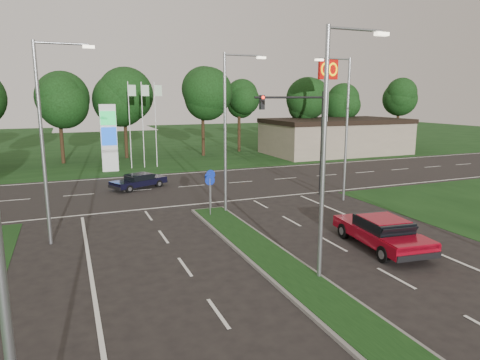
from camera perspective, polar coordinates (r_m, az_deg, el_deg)
name	(u,v)px	position (r m, az deg, el deg)	size (l,w,h in m)	color
verge_far	(125,145)	(62.44, -15.13, 4.56)	(160.00, 50.00, 0.02)	black
cross_road	(179,187)	(32.22, -8.19, -0.97)	(160.00, 12.00, 0.02)	black
median_kerb	(331,306)	(14.57, 12.09, -16.09)	(2.00, 26.00, 0.12)	slate
commercial_building	(335,137)	(52.04, 12.59, 5.67)	(16.00, 9.00, 4.00)	gray
streetlight_median_near	(329,142)	(15.29, 11.76, 4.93)	(2.53, 0.22, 9.00)	gray
streetlight_median_far	(228,125)	(24.22, -1.56, 7.33)	(2.53, 0.22, 9.00)	gray
streetlight_left_near	(10,210)	(6.86, -28.36, -3.53)	(2.53, 0.22, 9.00)	gray
streetlight_left_far	(46,133)	(20.71, -24.42, 5.72)	(2.53, 0.22, 9.00)	gray
streetlight_right_far	(344,122)	(27.92, 13.74, 7.52)	(2.53, 0.22, 9.00)	gray
traffic_signal	(306,127)	(28.73, 8.73, 6.95)	(5.10, 0.42, 7.00)	black
median_signs	(210,184)	(24.71, -4.02, -0.49)	(1.16, 1.76, 2.38)	gray
gas_pylon	(111,136)	(40.00, -16.79, 5.64)	(5.80, 1.26, 8.00)	silver
mcdonalds_sign	(328,83)	(46.27, 11.61, 12.49)	(2.20, 0.47, 10.40)	silver
treeline_far	(141,95)	(47.18, -13.09, 11.00)	(6.00, 6.00, 9.90)	black
red_sedan	(382,232)	(20.18, 18.36, -6.54)	(2.59, 5.24, 1.39)	maroon
navy_sedan	(139,181)	(32.22, -13.34, -0.09)	(4.28, 3.12, 1.09)	black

